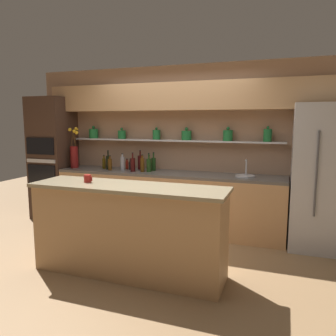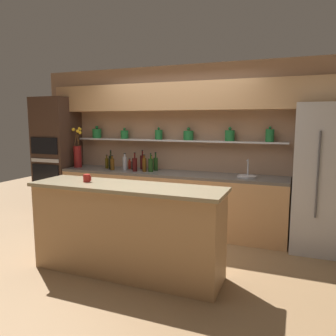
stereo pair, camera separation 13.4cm
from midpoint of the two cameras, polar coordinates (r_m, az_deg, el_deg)
The scene contains 21 objects.
ground_plane at distance 4.24m, azimuth -3.76°, elevation -15.72°, with size 12.00×12.00×0.00m, color olive.
back_wall_unit at distance 5.31m, azimuth 3.16°, elevation 6.35°, with size 5.20×0.44×2.60m.
back_counter_unit at distance 5.22m, azimuth 0.83°, elevation -5.76°, with size 3.61×0.62×0.92m.
island_counter at distance 3.76m, azimuth -6.19°, elevation -10.56°, with size 2.22×0.61×1.02m.
refrigerator at distance 4.79m, azimuth 27.03°, elevation -1.68°, with size 0.90×0.73×1.95m.
oven_tower at distance 6.20m, azimuth -18.12°, elevation 1.70°, with size 0.66×0.64×2.13m.
flower_vase at distance 5.88m, azimuth -14.84°, elevation 2.43°, with size 0.19×0.16×0.70m.
sink_fixture at distance 4.85m, azimuth 14.34°, elevation -1.24°, with size 0.28×0.28×0.25m.
bottle_spirit_0 at distance 5.40m, azimuth -6.83°, elevation 0.87°, with size 0.07×0.07×0.28m.
bottle_oil_1 at distance 5.37m, azimuth -2.19°, elevation 0.70°, with size 0.06×0.06×0.25m.
bottle_spirit_2 at distance 5.44m, azimuth -8.97°, elevation 0.72°, with size 0.07×0.07×0.25m.
bottle_wine_3 at distance 5.33m, azimuth -1.44°, elevation 0.77°, with size 0.07×0.07×0.30m.
bottle_wine_4 at distance 5.48m, azimuth -3.75°, elevation 1.05°, with size 0.08×0.08×0.32m.
bottle_oil_5 at distance 5.66m, azimuth -9.94°, elevation 0.90°, with size 0.06×0.06×0.23m.
bottle_wine_6 at distance 5.25m, azimuth -5.07°, elevation 0.65°, with size 0.08×0.08×0.31m.
bottle_sauce_7 at distance 5.56m, azimuth -6.02°, elevation 0.63°, with size 0.05×0.05×0.17m.
bottle_sauce_8 at distance 5.46m, azimuth -5.41°, elevation 0.54°, with size 0.06×0.06×0.18m.
bottle_spirit_9 at distance 5.19m, azimuth -3.41°, elevation 0.63°, with size 0.07×0.07×0.28m.
bottle_wine_10 at distance 5.18m, azimuth -2.29°, elevation 0.55°, with size 0.08×0.08×0.30m.
bottle_wine_11 at distance 5.56m, azimuth -9.23°, elevation 1.06°, with size 0.07×0.07×0.32m.
coffee_mug at distance 3.89m, azimuth -13.01°, elevation -1.72°, with size 0.10×0.08×0.09m.
Camera 2 is at (1.73, -3.48, 1.72)m, focal length 35.00 mm.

